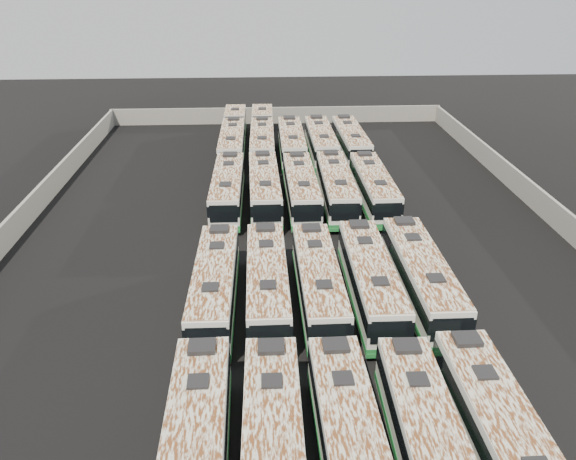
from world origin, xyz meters
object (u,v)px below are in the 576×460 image
Objects in this scene: bus_front_right at (429,448)px; bus_front_center at (351,446)px; bus_midback_far_left at (228,189)px; bus_midfront_far_left at (215,285)px; bus_midfront_left at (267,283)px; bus_midback_far_right at (373,187)px; bus_midfront_center at (318,283)px; bus_midback_center at (301,189)px; bus_midback_left at (264,188)px; bus_midfront_right at (370,280)px; bus_front_far_left at (196,453)px; bus_front_far_right at (503,442)px; bus_back_right at (321,142)px; bus_front_left at (273,451)px; bus_back_far_right at (351,142)px; bus_back_center at (292,143)px; bus_midfront_far_right at (421,277)px; bus_back_left at (262,136)px; bus_midback_right at (336,187)px; bus_back_far_left at (233,136)px.

bus_front_center is at bearing 176.87° from bus_front_right.
bus_midfront_far_left is at bearing -89.70° from bus_midback_far_left.
bus_midback_far_right is (9.97, 16.21, 0.01)m from bus_midfront_left.
bus_midfront_center is 16.32m from bus_midback_center.
bus_midfront_left is at bearing 117.10° from bus_front_right.
bus_midback_left reaches higher than bus_midback_center.
bus_midback_far_right is (3.27, 16.18, -0.01)m from bus_midfront_right.
bus_front_far_left is 0.99× the size of bus_midback_left.
bus_front_far_right is at bearing -90.23° from bus_midback_far_right.
bus_front_right is at bearing -90.26° from bus_back_right.
bus_front_right is at bearing -0.32° from bus_front_left.
bus_front_far_right is 0.99× the size of bus_back_far_right.
bus_front_center is 0.96× the size of bus_back_center.
bus_front_far_left is at bearing -125.85° from bus_midfront_right.
bus_front_right is at bearing -85.37° from bus_back_center.
bus_front_left is 0.98× the size of bus_midfront_far_right.
bus_front_far_left reaches higher than bus_midback_far_right.
bus_midfront_far_right is 16.03m from bus_midback_far_right.
bus_midfront_center is at bearing 89.19° from bus_front_center.
bus_front_far_left is at bearing -107.83° from bus_back_far_right.
bus_front_far_right is 44.15m from bus_back_center.
bus_front_center is 0.97× the size of bus_midfront_right.
bus_midback_left is 1.02× the size of bus_midback_center.
bus_back_left is 1.55× the size of bus_back_center.
bus_front_left reaches higher than bus_front_right.
bus_front_far_right is at bearing -65.84° from bus_midback_far_left.
bus_midback_center is at bearing 68.23° from bus_midfront_far_left.
bus_front_far_right is at bearing -78.27° from bus_midback_center.
bus_front_right is 0.96× the size of bus_back_center.
bus_midfront_far_right is at bearing 62.90° from bus_front_center.
bus_front_far_right reaches higher than bus_midback_far_right.
bus_back_left is at bearing 84.80° from bus_midfront_far_left.
bus_midback_left reaches higher than bus_midfront_center.
bus_midback_right is 0.65× the size of bus_back_far_left.
bus_midfront_right is at bearing 1.56° from bus_midfront_center.
bus_midfront_far_left is (-3.33, 13.60, -0.01)m from bus_front_left.
bus_front_left is 1.01× the size of bus_midfront_far_left.
bus_midback_center is at bearing -177.87° from bus_midback_right.
bus_front_left reaches higher than bus_front_center.
bus_back_center is (-6.65, 43.65, 0.02)m from bus_front_far_right.
bus_midfront_right is at bearing -69.01° from bus_midback_left.
bus_midback_far_right is 0.97× the size of bus_back_right.
bus_back_center is at bearing 78.13° from bus_midfront_far_left.
bus_front_far_left is 0.99× the size of bus_back_right.
bus_midfront_left is at bearing -121.74° from bus_midback_far_right.
bus_midback_center reaches higher than bus_front_left.
bus_front_left is 13.68m from bus_midfront_left.
bus_back_far_left is (-0.12, 46.92, 0.00)m from bus_front_far_left.
bus_front_right is 16.96m from bus_midfront_far_left.
bus_back_right is (-3.36, 13.93, 0.05)m from bus_midback_far_right.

